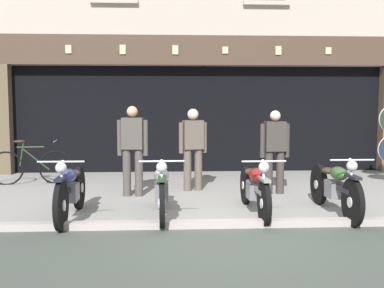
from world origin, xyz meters
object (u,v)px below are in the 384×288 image
object	(u,v)px
motorcycle_center_right	(335,186)
leaning_bicycle	(31,166)
motorcycle_center_left	(161,188)
salesman_right	(275,148)
motorcycle_center	(254,187)
advert_board_near	(113,97)
salesman_left	(133,147)
shopkeeper_center	(193,145)
motorcycle_left	(71,190)

from	to	relation	value
motorcycle_center_right	leaning_bicycle	distance (m)	6.17
motorcycle_center_left	salesman_right	bearing A→B (deg)	-142.76
motorcycle_center	advert_board_near	xyz separation A→B (m)	(-2.66, 4.58, 1.42)
motorcycle_center	salesman_left	xyz separation A→B (m)	(-1.96, 1.50, 0.49)
motorcycle_center	salesman_left	bearing A→B (deg)	-38.27
motorcycle_center_right	leaning_bicycle	xyz separation A→B (m)	(-5.41, 2.98, -0.05)
motorcycle_center_left	shopkeeper_center	size ratio (longest dim) A/B	1.24
advert_board_near	salesman_right	bearing A→B (deg)	-41.97
motorcycle_center_right	shopkeeper_center	size ratio (longest dim) A/B	1.31
leaning_bicycle	motorcycle_left	bearing A→B (deg)	18.42
shopkeeper_center	salesman_left	bearing A→B (deg)	9.81
motorcycle_left	motorcycle_center_right	world-z (taller)	motorcycle_center_right
shopkeeper_center	salesman_right	world-z (taller)	shopkeeper_center
motorcycle_left	motorcycle_center_right	size ratio (longest dim) A/B	0.95
shopkeeper_center	advert_board_near	distance (m)	3.32
shopkeeper_center	leaning_bicycle	bearing A→B (deg)	-28.36
motorcycle_left	motorcycle_center_left	size ratio (longest dim) A/B	1.00
motorcycle_center_left	salesman_left	bearing A→B (deg)	-72.76
motorcycle_center	motorcycle_center_right	size ratio (longest dim) A/B	0.99
salesman_left	shopkeeper_center	xyz separation A→B (m)	(1.13, 0.48, -0.03)
motorcycle_left	leaning_bicycle	distance (m)	3.37
shopkeeper_center	salesman_right	distance (m)	1.56
motorcycle_center_right	motorcycle_left	bearing A→B (deg)	0.59
motorcycle_center	advert_board_near	world-z (taller)	advert_board_near
salesman_left	advert_board_near	xyz separation A→B (m)	(-0.70, 3.08, 0.93)
motorcycle_center	salesman_right	size ratio (longest dim) A/B	1.31
salesman_right	leaning_bicycle	xyz separation A→B (m)	(-4.87, 1.31, -0.48)
motorcycle_center_right	salesman_right	distance (m)	1.80
shopkeeper_center	advert_board_near	xyz separation A→B (m)	(-1.83, 2.60, 0.96)
motorcycle_center_left	motorcycle_center_right	distance (m)	2.63
motorcycle_center_right	salesman_left	xyz separation A→B (m)	(-3.17, 1.59, 0.48)
motorcycle_center	motorcycle_center_right	distance (m)	1.22
salesman_left	motorcycle_center_left	bearing A→B (deg)	112.98
motorcycle_center	leaning_bicycle	bearing A→B (deg)	-35.34
salesman_left	advert_board_near	size ratio (longest dim) A/B	1.50
salesman_left	leaning_bicycle	world-z (taller)	salesman_left
salesman_left	salesman_right	size ratio (longest dim) A/B	1.05
motorcycle_center_left	motorcycle_center	world-z (taller)	motorcycle_center_left
shopkeeper_center	leaning_bicycle	xyz separation A→B (m)	(-3.36, 0.91, -0.50)
motorcycle_left	leaning_bicycle	size ratio (longest dim) A/B	1.16
motorcycle_center	motorcycle_center_left	bearing A→B (deg)	2.98
salesman_left	motorcycle_center_right	bearing A→B (deg)	157.76
salesman_right	motorcycle_center_left	bearing A→B (deg)	34.51
salesman_left	salesman_right	world-z (taller)	salesman_left
motorcycle_left	leaning_bicycle	bearing A→B (deg)	-64.72
motorcycle_center_right	leaning_bicycle	world-z (taller)	motorcycle_center_right
motorcycle_left	motorcycle_center	size ratio (longest dim) A/B	0.97
advert_board_near	motorcycle_center	bearing A→B (deg)	-59.91
salesman_left	leaning_bicycle	xyz separation A→B (m)	(-2.23, 1.39, -0.53)
salesman_left	leaning_bicycle	bearing A→B (deg)	-27.50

